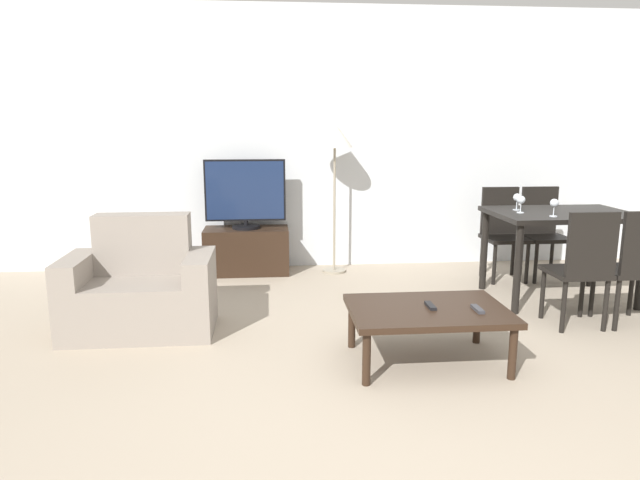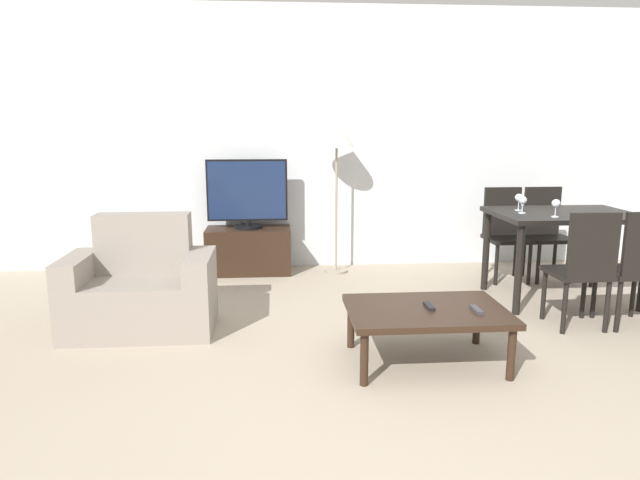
{
  "view_description": "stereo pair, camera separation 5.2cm",
  "coord_description": "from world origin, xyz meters",
  "px_view_note": "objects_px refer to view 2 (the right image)",
  "views": [
    {
      "loc": [
        -0.58,
        -2.38,
        1.5
      ],
      "look_at": [
        -0.19,
        1.82,
        0.65
      ],
      "focal_mm": 32.0,
      "sensor_mm": 36.0,
      "label": 1
    },
    {
      "loc": [
        -0.53,
        -2.38,
        1.5
      ],
      "look_at": [
        -0.19,
        1.82,
        0.65
      ],
      "focal_mm": 32.0,
      "sensor_mm": 36.0,
      "label": 2
    }
  ],
  "objects_px": {
    "remote_secondary": "(429,306)",
    "tv_stand": "(249,250)",
    "tv": "(247,194)",
    "dining_table": "(563,224)",
    "dining_chair_far": "(545,229)",
    "remote_primary": "(476,310)",
    "wine_glass_right": "(556,205)",
    "wine_glass_left": "(519,199)",
    "armchair": "(141,290)",
    "dining_chair_near_right": "(637,264)",
    "wine_glass_center": "(523,201)",
    "floor_lamp": "(337,142)",
    "dining_chair_near": "(584,265)",
    "dining_chair_far_left": "(505,230)",
    "coffee_table": "(427,314)"
  },
  "relations": [
    {
      "from": "tv_stand",
      "to": "wine_glass_right",
      "type": "distance_m",
      "value": 2.96
    },
    {
      "from": "dining_chair_far",
      "to": "dining_chair_near_right",
      "type": "xyz_separation_m",
      "value": [
        0.0,
        -1.46,
        0.0
      ]
    },
    {
      "from": "dining_chair_far",
      "to": "dining_chair_near_right",
      "type": "bearing_deg",
      "value": -90.0
    },
    {
      "from": "dining_chair_far",
      "to": "wine_glass_right",
      "type": "bearing_deg",
      "value": -112.94
    },
    {
      "from": "wine_glass_left",
      "to": "wine_glass_right",
      "type": "distance_m",
      "value": 0.4
    },
    {
      "from": "dining_chair_far_left",
      "to": "floor_lamp",
      "type": "relative_size",
      "value": 0.59
    },
    {
      "from": "dining_chair_far",
      "to": "dining_chair_near_right",
      "type": "height_order",
      "value": "same"
    },
    {
      "from": "tv",
      "to": "remote_secondary",
      "type": "relative_size",
      "value": 5.4
    },
    {
      "from": "remote_primary",
      "to": "dining_table",
      "type": "bearing_deg",
      "value": 47.39
    },
    {
      "from": "remote_secondary",
      "to": "tv_stand",
      "type": "bearing_deg",
      "value": 117.57
    },
    {
      "from": "tv",
      "to": "wine_glass_left",
      "type": "distance_m",
      "value": 2.59
    },
    {
      "from": "dining_chair_near_right",
      "to": "wine_glass_center",
      "type": "height_order",
      "value": "wine_glass_center"
    },
    {
      "from": "tv",
      "to": "floor_lamp",
      "type": "height_order",
      "value": "floor_lamp"
    },
    {
      "from": "remote_secondary",
      "to": "wine_glass_left",
      "type": "height_order",
      "value": "wine_glass_left"
    },
    {
      "from": "wine_glass_center",
      "to": "wine_glass_right",
      "type": "bearing_deg",
      "value": -50.66
    },
    {
      "from": "dining_chair_far",
      "to": "remote_primary",
      "type": "height_order",
      "value": "dining_chair_far"
    },
    {
      "from": "tv",
      "to": "dining_chair_far",
      "type": "xyz_separation_m",
      "value": [
        2.94,
        -0.42,
        -0.33
      ]
    },
    {
      "from": "dining_chair_near_right",
      "to": "armchair",
      "type": "bearing_deg",
      "value": 175.93
    },
    {
      "from": "dining_table",
      "to": "dining_chair_far",
      "type": "height_order",
      "value": "dining_chair_far"
    },
    {
      "from": "coffee_table",
      "to": "floor_lamp",
      "type": "bearing_deg",
      "value": 97.94
    },
    {
      "from": "tv",
      "to": "dining_table",
      "type": "distance_m",
      "value": 2.97
    },
    {
      "from": "dining_chair_far",
      "to": "wine_glass_right",
      "type": "relative_size",
      "value": 6.15
    },
    {
      "from": "dining_chair_near",
      "to": "armchair",
      "type": "bearing_deg",
      "value": 175.42
    },
    {
      "from": "wine_glass_left",
      "to": "remote_secondary",
      "type": "bearing_deg",
      "value": -130.13
    },
    {
      "from": "dining_table",
      "to": "wine_glass_right",
      "type": "distance_m",
      "value": 0.39
    },
    {
      "from": "armchair",
      "to": "remote_secondary",
      "type": "xyz_separation_m",
      "value": [
        1.96,
        -0.76,
        0.07
      ]
    },
    {
      "from": "wine_glass_left",
      "to": "dining_chair_near_right",
      "type": "bearing_deg",
      "value": -56.67
    },
    {
      "from": "dining_chair_far",
      "to": "wine_glass_right",
      "type": "xyz_separation_m",
      "value": [
        -0.42,
        -0.98,
        0.38
      ]
    },
    {
      "from": "dining_chair_far_left",
      "to": "dining_chair_near_right",
      "type": "bearing_deg",
      "value": -74.25
    },
    {
      "from": "dining_chair_far_left",
      "to": "wine_glass_left",
      "type": "height_order",
      "value": "wine_glass_left"
    },
    {
      "from": "dining_table",
      "to": "remote_primary",
      "type": "relative_size",
      "value": 7.82
    },
    {
      "from": "remote_secondary",
      "to": "dining_chair_far",
      "type": "bearing_deg",
      "value": 49.08
    },
    {
      "from": "coffee_table",
      "to": "floor_lamp",
      "type": "xyz_separation_m",
      "value": [
        -0.33,
        2.34,
        1.0
      ]
    },
    {
      "from": "dining_table",
      "to": "wine_glass_right",
      "type": "relative_size",
      "value": 8.04
    },
    {
      "from": "floor_lamp",
      "to": "remote_primary",
      "type": "bearing_deg",
      "value": -75.72
    },
    {
      "from": "tv",
      "to": "remote_primary",
      "type": "xyz_separation_m",
      "value": [
        1.52,
        -2.47,
        -0.44
      ]
    },
    {
      "from": "floor_lamp",
      "to": "wine_glass_center",
      "type": "relative_size",
      "value": 10.43
    },
    {
      "from": "armchair",
      "to": "dining_chair_far",
      "type": "xyz_separation_m",
      "value": [
        3.66,
        1.2,
        0.19
      ]
    },
    {
      "from": "tv_stand",
      "to": "dining_table",
      "type": "height_order",
      "value": "dining_table"
    },
    {
      "from": "tv_stand",
      "to": "dining_chair_far_left",
      "type": "distance_m",
      "value": 2.58
    },
    {
      "from": "coffee_table",
      "to": "wine_glass_right",
      "type": "bearing_deg",
      "value": 37.12
    },
    {
      "from": "dining_chair_far",
      "to": "remote_primary",
      "type": "xyz_separation_m",
      "value": [
        -1.42,
        -2.05,
        -0.12
      ]
    },
    {
      "from": "floor_lamp",
      "to": "wine_glass_left",
      "type": "height_order",
      "value": "floor_lamp"
    },
    {
      "from": "tv",
      "to": "dining_table",
      "type": "relative_size",
      "value": 0.69
    },
    {
      "from": "dining_chair_far",
      "to": "floor_lamp",
      "type": "xyz_separation_m",
      "value": [
        -2.04,
        0.37,
        0.84
      ]
    },
    {
      "from": "dining_chair_near",
      "to": "remote_secondary",
      "type": "distance_m",
      "value": 1.39
    },
    {
      "from": "dining_chair_near",
      "to": "remote_primary",
      "type": "distance_m",
      "value": 1.18
    },
    {
      "from": "tv_stand",
      "to": "remote_secondary",
      "type": "relative_size",
      "value": 5.7
    },
    {
      "from": "dining_chair_far",
      "to": "tv",
      "type": "bearing_deg",
      "value": 171.87
    },
    {
      "from": "armchair",
      "to": "remote_primary",
      "type": "relative_size",
      "value": 7.07
    }
  ]
}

